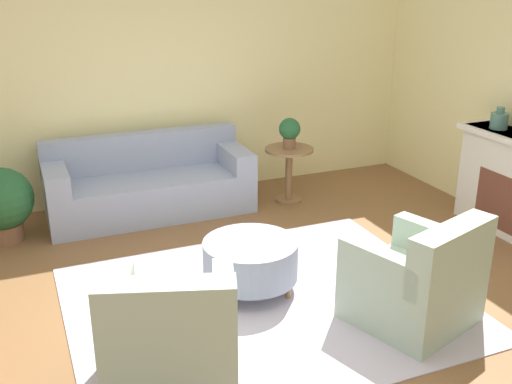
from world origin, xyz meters
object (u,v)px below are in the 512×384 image
at_px(potted_plant_floor, 2,202).
at_px(side_table, 289,165).
at_px(vase_mantel_near, 499,120).
at_px(armchair_left, 172,338).
at_px(couch, 149,185).
at_px(ottoman_table, 250,259).
at_px(armchair_right, 418,283).
at_px(potted_plant_on_side_table, 290,131).

bearing_deg(potted_plant_floor, side_table, -1.50).
bearing_deg(potted_plant_floor, vase_mantel_near, -17.04).
bearing_deg(armchair_left, potted_plant_floor, 108.93).
relative_size(vase_mantel_near, potted_plant_floor, 0.30).
xyz_separation_m(couch, side_table, (1.57, -0.27, 0.12)).
relative_size(couch, ottoman_table, 2.78).
xyz_separation_m(armchair_right, potted_plant_on_side_table, (0.22, 2.70, 0.50)).
relative_size(couch, armchair_left, 2.14).
distance_m(couch, armchair_right, 3.26).
height_order(ottoman_table, side_table, side_table).
bearing_deg(couch, armchair_right, -65.67).
relative_size(couch, vase_mantel_near, 9.79).
bearing_deg(ottoman_table, armchair_left, -134.58).
xyz_separation_m(couch, potted_plant_on_side_table, (1.57, -0.27, 0.52)).
distance_m(vase_mantel_near, potted_plant_on_side_table, 2.19).
bearing_deg(armchair_left, potted_plant_on_side_table, 51.97).
height_order(armchair_right, vase_mantel_near, vase_mantel_near).
bearing_deg(potted_plant_floor, ottoman_table, -44.74).
bearing_deg(ottoman_table, potted_plant_floor, 135.26).
bearing_deg(side_table, armchair_right, -94.72).
bearing_deg(vase_mantel_near, armchair_left, -160.74).
relative_size(potted_plant_on_side_table, potted_plant_floor, 0.46).
bearing_deg(ottoman_table, couch, 100.27).
relative_size(armchair_left, vase_mantel_near, 4.58).
bearing_deg(potted_plant_floor, couch, 7.40).
relative_size(side_table, vase_mantel_near, 2.85).
bearing_deg(couch, potted_plant_on_side_table, -9.94).
relative_size(side_table, potted_plant_floor, 0.85).
height_order(couch, potted_plant_floor, couch).
relative_size(couch, potted_plant_on_side_table, 6.27).
height_order(side_table, potted_plant_on_side_table, potted_plant_on_side_table).
bearing_deg(armchair_left, ottoman_table, 45.42).
distance_m(side_table, potted_plant_on_side_table, 0.40).
distance_m(armchair_right, potted_plant_floor, 3.97).
bearing_deg(vase_mantel_near, couch, 153.09).
bearing_deg(side_table, couch, 170.06).
height_order(armchair_right, potted_plant_floor, armchair_right).
height_order(couch, ottoman_table, couch).
bearing_deg(couch, armchair_left, -100.36).
height_order(potted_plant_on_side_table, potted_plant_floor, potted_plant_on_side_table).
bearing_deg(armchair_right, armchair_left, 180.00).
bearing_deg(potted_plant_floor, armchair_right, -44.36).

